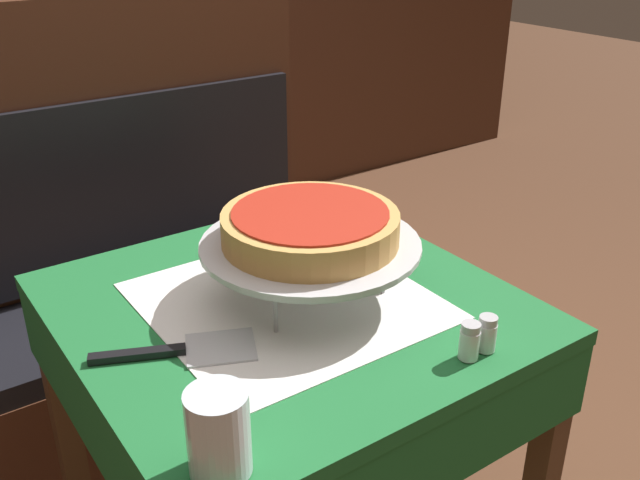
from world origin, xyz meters
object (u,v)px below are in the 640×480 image
water_glass_near (218,433)px  salt_shaker (470,341)px  booth_bench (92,335)px  deep_dish_pizza (310,226)px  dining_table_front (288,350)px  condiment_caddy (133,89)px  pizza_pan_stand (310,247)px  pizza_server (183,350)px  pepper_shaker (487,334)px  dining_table_rear (135,123)px

water_glass_near → salt_shaker: size_ratio=1.89×
booth_bench → salt_shaker: (0.31, -1.07, 0.45)m
deep_dish_pizza → dining_table_front: bearing=166.8°
dining_table_front → deep_dish_pizza: (0.05, -0.01, 0.25)m
salt_shaker → condiment_caddy: condiment_caddy is taller
pizza_pan_stand → pizza_server: bearing=-172.9°
water_glass_near → pepper_shaker: 0.48m
water_glass_near → condiment_caddy: (0.62, 1.87, -0.02)m
pizza_server → water_glass_near: bearing=-104.8°
pizza_pan_stand → deep_dish_pizza: size_ratio=1.26×
dining_table_front → water_glass_near: 0.46m
dining_table_front → booth_bench: (-0.17, 0.75, -0.31)m
pizza_pan_stand → pepper_shaker: size_ratio=6.42×
dining_table_rear → pepper_shaker: 1.96m
pepper_shaker → dining_table_rear: bearing=85.3°
condiment_caddy → salt_shaker: bearing=-95.5°
pizza_server → salt_shaker: 0.46m
dining_table_front → pizza_server: 0.26m
deep_dish_pizza → dining_table_rear: bearing=79.8°
pepper_shaker → condiment_caddy: bearing=85.7°
pizza_server → condiment_caddy: bearing=71.1°
deep_dish_pizza → water_glass_near: 0.46m
dining_table_rear → pizza_pan_stand: size_ratio=1.95×
water_glass_near → booth_bench: bearing=82.9°
pizza_pan_stand → water_glass_near: 0.46m
dining_table_rear → pizza_server: bearing=-108.7°
dining_table_rear → condiment_caddy: 0.17m
condiment_caddy → dining_table_front: bearing=-101.7°
booth_bench → pizza_pan_stand: size_ratio=3.71×
water_glass_near → salt_shaker: (0.44, -0.00, -0.03)m
condiment_caddy → pizza_pan_stand: bearing=-100.0°
dining_table_rear → booth_bench: booth_bench is taller
deep_dish_pizza → pizza_pan_stand: bearing=-166.0°
dining_table_front → condiment_caddy: bearing=78.3°
pepper_shaker → salt_shaker: bearing=-180.0°
booth_bench → pizza_pan_stand: booth_bench is taller
booth_bench → condiment_caddy: (0.49, 0.81, 0.45)m
booth_bench → deep_dish_pizza: 0.97m
booth_bench → deep_dish_pizza: booth_bench is taller
pizza_server → condiment_caddy: 1.69m
deep_dish_pizza → condiment_caddy: deep_dish_pizza is taller
pizza_pan_stand → water_glass_near: water_glass_near is taller
dining_table_rear → condiment_caddy: size_ratio=4.70×
pizza_pan_stand → pepper_shaker: (0.13, -0.31, -0.07)m
dining_table_rear → water_glass_near: size_ratio=6.47×
deep_dish_pizza → water_glass_near: (-0.34, -0.30, -0.08)m
pizza_pan_stand → pepper_shaker: bearing=-66.3°
salt_shaker → pepper_shaker: salt_shaker is taller
dining_table_front → deep_dish_pizza: size_ratio=2.46×
pizza_pan_stand → pepper_shaker: 0.34m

